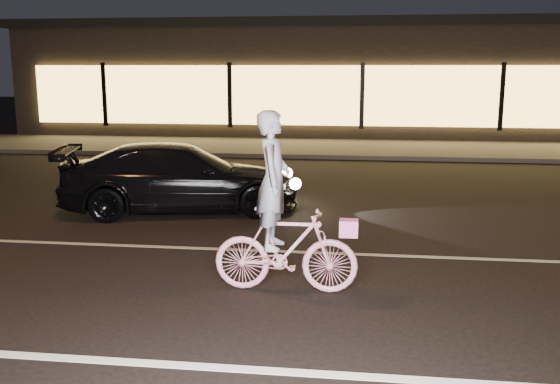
# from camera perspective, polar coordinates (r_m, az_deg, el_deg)

# --- Properties ---
(ground) EXTENTS (90.00, 90.00, 0.00)m
(ground) POSITION_cam_1_polar(r_m,az_deg,el_deg) (6.85, 7.08, -10.58)
(ground) COLOR black
(ground) RESTS_ON ground
(lane_stripe_near) EXTENTS (60.00, 0.12, 0.01)m
(lane_stripe_near) POSITION_cam_1_polar(r_m,az_deg,el_deg) (5.49, 6.95, -16.38)
(lane_stripe_near) COLOR silver
(lane_stripe_near) RESTS_ON ground
(lane_stripe_far) EXTENTS (60.00, 0.10, 0.01)m
(lane_stripe_far) POSITION_cam_1_polar(r_m,az_deg,el_deg) (8.74, 7.19, -5.67)
(lane_stripe_far) COLOR gray
(lane_stripe_far) RESTS_ON ground
(sidewalk) EXTENTS (30.00, 4.00, 0.12)m
(sidewalk) POSITION_cam_1_polar(r_m,az_deg,el_deg) (19.52, 7.39, 3.95)
(sidewalk) COLOR #383533
(sidewalk) RESTS_ON ground
(storefront) EXTENTS (25.40, 8.42, 4.20)m
(storefront) POSITION_cam_1_polar(r_m,az_deg,el_deg) (25.33, 7.55, 10.36)
(storefront) COLOR black
(storefront) RESTS_ON ground
(cyclist) EXTENTS (1.66, 0.57, 2.09)m
(cyclist) POSITION_cam_1_polar(r_m,az_deg,el_deg) (7.10, 0.22, -3.40)
(cyclist) COLOR #FC3C78
(cyclist) RESTS_ON ground
(sedan) EXTENTS (4.48, 2.66, 1.22)m
(sedan) POSITION_cam_1_polar(r_m,az_deg,el_deg) (11.28, -9.07, 1.31)
(sedan) COLOR black
(sedan) RESTS_ON ground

